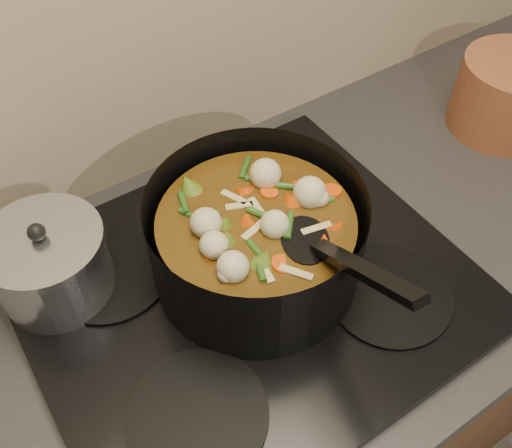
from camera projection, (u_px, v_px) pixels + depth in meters
counter at (250, 414)px, 1.19m from camera, size 2.64×0.64×0.91m
stovetop at (248, 288)px, 0.84m from camera, size 0.62×0.54×0.03m
stockpot at (256, 240)px, 0.80m from camera, size 0.37×0.45×0.22m
saucepan at (50, 264)px, 0.79m from camera, size 0.17×0.17×0.14m
terracotta_crock at (509, 96)px, 1.06m from camera, size 0.24×0.24×0.14m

